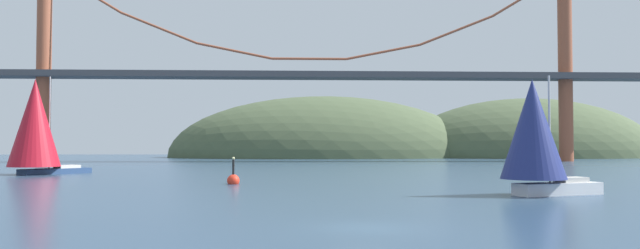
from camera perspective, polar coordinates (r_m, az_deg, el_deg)
ground_plane at (r=25.56m, az=4.34°, el=-9.77°), size 360.00×360.00×0.00m
headland_center at (r=160.37m, az=0.41°, el=-3.12°), size 82.66×44.00×32.45m
headland_right at (r=172.11m, az=19.05°, el=-2.93°), size 70.13×44.00×31.70m
suspension_bridge at (r=121.07m, az=-1.02°, el=5.10°), size 140.81×6.00×38.83m
sailboat_navy_sail at (r=43.47m, az=19.68°, el=-0.78°), size 8.07×5.51×8.25m
sailboat_crimson_sail at (r=76.63m, az=-25.37°, el=0.00°), size 9.16×9.93×11.47m
channel_buoy at (r=53.45m, az=-8.22°, el=-5.22°), size 1.10×1.10×2.64m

